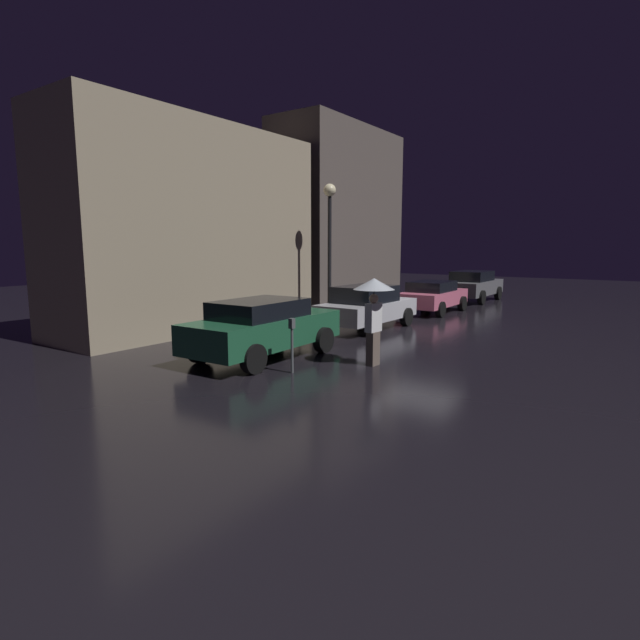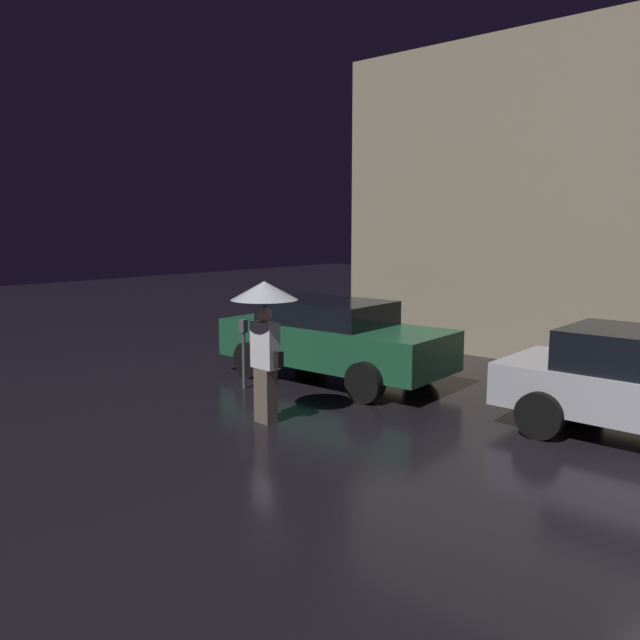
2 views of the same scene
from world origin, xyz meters
The scene contains 4 objects.
building_facade_left centered at (-4.23, 6.50, 3.31)m, with size 9.36×3.00×6.62m.
parked_car_green centered at (-6.51, 1.36, 0.78)m, with size 4.32×1.92×1.45m.
pedestrian_with_umbrella centered at (-5.63, -1.21, 1.55)m, with size 0.94×0.94×2.02m.
parking_meter centered at (-7.27, -0.13, 0.75)m, with size 0.12×0.10×1.20m.
Camera 2 is at (0.55, -7.25, 2.76)m, focal length 35.00 mm.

